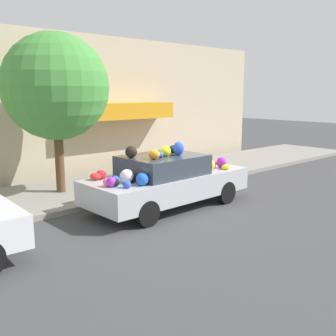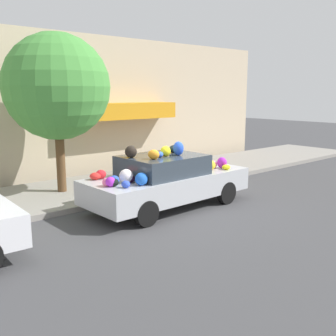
{
  "view_description": "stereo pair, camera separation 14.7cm",
  "coord_description": "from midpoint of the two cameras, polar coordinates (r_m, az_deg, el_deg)",
  "views": [
    {
      "loc": [
        -6.26,
        -7.01,
        2.79
      ],
      "look_at": [
        0.0,
        0.04,
        0.99
      ],
      "focal_mm": 42.0,
      "sensor_mm": 36.0,
      "label": 1
    },
    {
      "loc": [
        -6.15,
        -7.11,
        2.79
      ],
      "look_at": [
        0.0,
        0.04,
        0.99
      ],
      "focal_mm": 42.0,
      "sensor_mm": 36.0,
      "label": 2
    }
  ],
  "objects": [
    {
      "name": "fire_hydrant",
      "position": [
        12.72,
        4.03,
        0.35
      ],
      "size": [
        0.2,
        0.2,
        0.7
      ],
      "color": "gold",
      "rests_on": "sidewalk_curb"
    },
    {
      "name": "art_car",
      "position": [
        9.62,
        -0.66,
        -1.73
      ],
      "size": [
        4.26,
        1.79,
        1.65
      ],
      "rotation": [
        0.0,
        0.0,
        0.02
      ],
      "color": "#B7BABF",
      "rests_on": "ground"
    },
    {
      "name": "street_tree",
      "position": [
        10.86,
        -16.36,
        11.21
      ],
      "size": [
        2.79,
        2.79,
        4.21
      ],
      "color": "brown",
      "rests_on": "sidewalk_curb"
    },
    {
      "name": "ground_plane",
      "position": [
        9.8,
        -0.26,
        -5.71
      ],
      "size": [
        60.0,
        60.0,
        0.0
      ],
      "primitive_type": "plane",
      "color": "#424244"
    },
    {
      "name": "building_facade",
      "position": [
        13.54,
        -13.87,
        8.64
      ],
      "size": [
        18.0,
        1.2,
        4.71
      ],
      "color": "#C6B293",
      "rests_on": "ground"
    },
    {
      "name": "sidewalk_curb",
      "position": [
        11.88,
        -8.9,
        -2.55
      ],
      "size": [
        24.0,
        3.2,
        0.14
      ],
      "color": "gray",
      "rests_on": "ground"
    }
  ]
}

